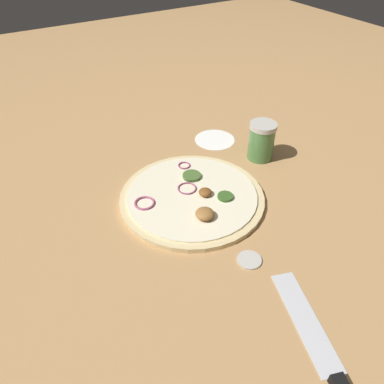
# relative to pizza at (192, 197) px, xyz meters

# --- Properties ---
(ground_plane) EXTENTS (3.00, 3.00, 0.00)m
(ground_plane) POSITION_rel_pizza_xyz_m (0.00, 0.00, -0.01)
(ground_plane) COLOR tan
(pizza) EXTENTS (0.32, 0.32, 0.03)m
(pizza) POSITION_rel_pizza_xyz_m (0.00, 0.00, 0.00)
(pizza) COLOR beige
(pizza) RESTS_ON ground_plane
(knife) EXTENTS (0.12, 0.29, 0.02)m
(knife) POSITION_rel_pizza_xyz_m (-0.03, -0.44, -0.00)
(knife) COLOR silver
(knife) RESTS_ON ground_plane
(spice_jar) EXTENTS (0.07, 0.07, 0.10)m
(spice_jar) POSITION_rel_pizza_xyz_m (0.23, 0.05, 0.04)
(spice_jar) COLOR #4C7F42
(spice_jar) RESTS_ON ground_plane
(loose_cap) EXTENTS (0.05, 0.05, 0.01)m
(loose_cap) POSITION_rel_pizza_xyz_m (0.00, -0.20, -0.00)
(loose_cap) COLOR beige
(loose_cap) RESTS_ON ground_plane
(flour_patch) EXTENTS (0.11, 0.11, 0.00)m
(flour_patch) POSITION_rel_pizza_xyz_m (0.18, 0.19, -0.01)
(flour_patch) COLOR white
(flour_patch) RESTS_ON ground_plane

